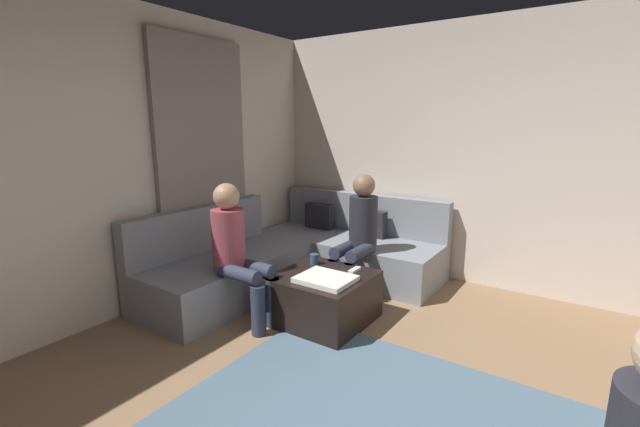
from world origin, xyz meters
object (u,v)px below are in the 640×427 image
sectional_couch (298,256)px  person_on_couch_side (237,248)px  ottoman (323,298)px  game_remote (355,270)px  person_on_couch_back (358,230)px  coffee_mug (314,259)px

sectional_couch → person_on_couch_side: person_on_couch_side is taller
ottoman → game_remote: size_ratio=5.07×
ottoman → game_remote: game_remote is taller
person_on_couch_back → game_remote: bearing=115.9°
person_on_couch_side → person_on_couch_back: bearing=153.4°
ottoman → game_remote: bearing=50.7°
game_remote → person_on_couch_side: (-0.78, -0.64, 0.23)m
game_remote → person_on_couch_side: size_ratio=0.12×
person_on_couch_back → person_on_couch_side: (-0.55, -1.10, 0.00)m
coffee_mug → person_on_couch_side: size_ratio=0.08×
coffee_mug → person_on_couch_side: (-0.38, -0.60, 0.19)m
sectional_couch → coffee_mug: sectional_couch is taller
ottoman → person_on_couch_back: person_on_couch_back is taller
ottoman → person_on_couch_back: bearing=93.7°
sectional_couch → person_on_couch_side: 1.12m
coffee_mug → person_on_couch_back: (0.18, 0.50, 0.19)m
person_on_couch_back → person_on_couch_side: same height
person_on_couch_back → person_on_couch_side: 1.23m
ottoman → game_remote: 0.36m
ottoman → person_on_couch_side: bearing=-145.0°
coffee_mug → person_on_couch_back: bearing=70.7°
coffee_mug → person_on_couch_side: 0.73m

